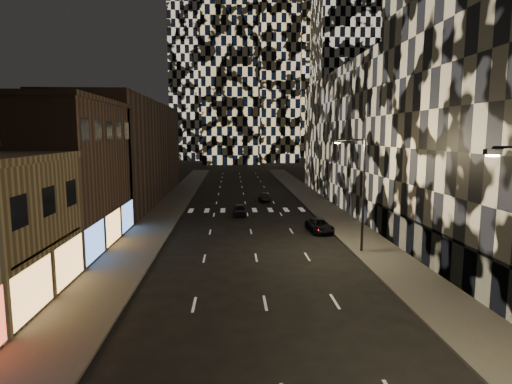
{
  "coord_description": "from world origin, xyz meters",
  "views": [
    {
      "loc": [
        -1.82,
        -3.07,
        9.48
      ],
      "look_at": [
        -0.37,
        22.62,
        6.0
      ],
      "focal_mm": 30.0,
      "sensor_mm": 36.0,
      "label": 1
    }
  ],
  "objects": [
    {
      "name": "sidewalk_left",
      "position": [
        -10.0,
        50.0,
        0.07
      ],
      "size": [
        4.0,
        120.0,
        0.15
      ],
      "primitive_type": "cube",
      "color": "#47443F",
      "rests_on": "ground"
    },
    {
      "name": "sidewalk_right",
      "position": [
        10.0,
        50.0,
        0.07
      ],
      "size": [
        4.0,
        120.0,
        0.15
      ],
      "primitive_type": "cube",
      "color": "#47443F",
      "rests_on": "ground"
    },
    {
      "name": "curb_left",
      "position": [
        -7.9,
        50.0,
        0.07
      ],
      "size": [
        0.2,
        120.0,
        0.15
      ],
      "primitive_type": "cube",
      "color": "#4C4C47",
      "rests_on": "ground"
    },
    {
      "name": "curb_right",
      "position": [
        7.9,
        50.0,
        0.07
      ],
      "size": [
        0.2,
        120.0,
        0.15
      ],
      "primitive_type": "cube",
      "color": "#4C4C47",
      "rests_on": "ground"
    },
    {
      "name": "retail_brown",
      "position": [
        -17.0,
        33.5,
        6.0
      ],
      "size": [
        10.0,
        15.0,
        12.0
      ],
      "primitive_type": "cube",
      "color": "#493329",
      "rests_on": "ground"
    },
    {
      "name": "retail_filler_left",
      "position": [
        -17.0,
        60.0,
        7.0
      ],
      "size": [
        10.0,
        40.0,
        14.0
      ],
      "primitive_type": "cube",
      "color": "#493329",
      "rests_on": "ground"
    },
    {
      "name": "midrise_base",
      "position": [
        12.3,
        24.5,
        1.5
      ],
      "size": [
        0.6,
        25.0,
        3.0
      ],
      "primitive_type": "cube",
      "color": "#383838",
      "rests_on": "ground"
    },
    {
      "name": "midrise_filler_right",
      "position": [
        20.0,
        57.0,
        9.0
      ],
      "size": [
        16.0,
        40.0,
        18.0
      ],
      "primitive_type": "cube",
      "color": "#232326",
      "rests_on": "ground"
    },
    {
      "name": "tower_right_mid",
      "position": [
        35.0,
        135.0,
        50.0
      ],
      "size": [
        20.0,
        20.0,
        100.0
      ],
      "primitive_type": "cube",
      "color": "black",
      "rests_on": "ground"
    },
    {
      "name": "tower_center_low",
      "position": [
        -2.0,
        140.0,
        47.5
      ],
      "size": [
        18.0,
        18.0,
        95.0
      ],
      "primitive_type": "cube",
      "color": "black",
      "rests_on": "ground"
    },
    {
      "name": "streetlight_far",
      "position": [
        8.35,
        30.0,
        5.35
      ],
      "size": [
        2.55,
        0.25,
        9.0
      ],
      "color": "black",
      "rests_on": "sidewalk_right"
    },
    {
      "name": "car_dark_midlane",
      "position": [
        -0.92,
        46.6,
        0.65
      ],
      "size": [
        1.57,
        3.83,
        1.3
      ],
      "primitive_type": "imported",
      "rotation": [
        0.0,
        0.0,
        -0.01
      ],
      "color": "black",
      "rests_on": "ground"
    },
    {
      "name": "car_dark_oncoming",
      "position": [
        2.79,
        57.47,
        0.61
      ],
      "size": [
        1.73,
        4.21,
        1.22
      ],
      "primitive_type": "imported",
      "rotation": [
        0.0,
        0.0,
        3.14
      ],
      "color": "black",
      "rests_on": "ground"
    },
    {
      "name": "car_dark_rightlane",
      "position": [
        6.72,
        37.52,
        0.61
      ],
      "size": [
        2.35,
        4.55,
        1.23
      ],
      "primitive_type": "imported",
      "rotation": [
        0.0,
        0.0,
        0.07
      ],
      "color": "black",
      "rests_on": "ground"
    }
  ]
}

